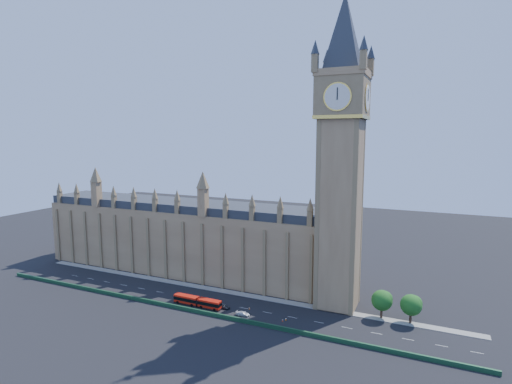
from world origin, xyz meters
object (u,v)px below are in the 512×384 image
at_px(red_bus, 197,302).
at_px(car_white, 243,314).
at_px(car_grey, 224,306).
at_px(car_silver, 214,306).

relative_size(red_bus, car_white, 3.94).
xyz_separation_m(car_grey, car_silver, (-2.78, -1.35, 0.15)).
xyz_separation_m(car_silver, car_white, (10.32, -0.80, -0.19)).
distance_m(red_bus, car_white, 16.12).
distance_m(red_bus, car_silver, 5.83).
bearing_deg(car_silver, red_bus, 90.63).
relative_size(car_grey, car_silver, 0.78).
distance_m(car_grey, car_white, 7.85).
distance_m(car_grey, car_silver, 3.10).
bearing_deg(car_silver, car_grey, -67.59).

